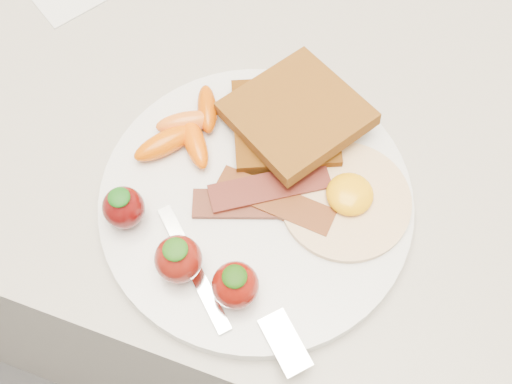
% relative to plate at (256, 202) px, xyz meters
% --- Properties ---
extents(counter, '(2.00, 0.60, 0.90)m').
position_rel_plate_xyz_m(counter, '(0.00, 0.15, -0.46)').
color(counter, gray).
rests_on(counter, ground).
extents(plate, '(0.27, 0.27, 0.02)m').
position_rel_plate_xyz_m(plate, '(0.00, 0.00, 0.00)').
color(plate, silver).
rests_on(plate, counter).
extents(toast_lower, '(0.12, 0.12, 0.01)m').
position_rel_plate_xyz_m(toast_lower, '(0.00, 0.07, 0.02)').
color(toast_lower, '#46200A').
rests_on(toast_lower, plate).
extents(toast_upper, '(0.14, 0.14, 0.02)m').
position_rel_plate_xyz_m(toast_upper, '(0.01, 0.08, 0.03)').
color(toast_upper, '#502A0F').
rests_on(toast_upper, toast_lower).
extents(fried_egg, '(0.12, 0.12, 0.02)m').
position_rel_plate_xyz_m(fried_egg, '(0.07, 0.02, 0.01)').
color(fried_egg, '#F3ECCD').
rests_on(fried_egg, plate).
extents(bacon_strips, '(0.12, 0.09, 0.01)m').
position_rel_plate_xyz_m(bacon_strips, '(0.01, 0.00, 0.01)').
color(bacon_strips, black).
rests_on(bacon_strips, plate).
extents(baby_carrots, '(0.08, 0.10, 0.02)m').
position_rel_plate_xyz_m(baby_carrots, '(-0.08, 0.04, 0.02)').
color(baby_carrots, orange).
rests_on(baby_carrots, plate).
extents(strawberries, '(0.15, 0.07, 0.05)m').
position_rel_plate_xyz_m(strawberries, '(-0.04, -0.07, 0.03)').
color(strawberries, '#500808').
rests_on(strawberries, plate).
extents(fork, '(0.16, 0.10, 0.00)m').
position_rel_plate_xyz_m(fork, '(0.01, -0.09, 0.01)').
color(fork, white).
rests_on(fork, plate).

